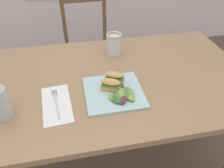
% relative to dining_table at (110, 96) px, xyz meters
% --- Properties ---
extents(dining_table, '(1.41, 0.81, 0.74)m').
position_rel_dining_table_xyz_m(dining_table, '(0.00, 0.00, 0.00)').
color(dining_table, '#997551').
rests_on(dining_table, ground).
extents(chair_wooden_far, '(0.41, 0.41, 0.87)m').
position_rel_dining_table_xyz_m(chair_wooden_far, '(-0.03, 0.80, -0.17)').
color(chair_wooden_far, brown).
rests_on(chair_wooden_far, ground).
extents(plate_lunch, '(0.26, 0.26, 0.01)m').
position_rel_dining_table_xyz_m(plate_lunch, '(-0.00, -0.11, 0.13)').
color(plate_lunch, silver).
rests_on(plate_lunch, dining_table).
extents(sandwich_half_front, '(0.10, 0.08, 0.06)m').
position_rel_dining_table_xyz_m(sandwich_half_front, '(-0.01, -0.10, 0.16)').
color(sandwich_half_front, tan).
rests_on(sandwich_half_front, plate_lunch).
extents(sandwich_half_back, '(0.10, 0.08, 0.06)m').
position_rel_dining_table_xyz_m(sandwich_half_back, '(0.01, -0.05, 0.16)').
color(sandwich_half_back, tan).
rests_on(sandwich_half_back, plate_lunch).
extents(salad_mixed_greens, '(0.13, 0.14, 0.03)m').
position_rel_dining_table_xyz_m(salad_mixed_greens, '(0.03, -0.16, 0.14)').
color(salad_mixed_greens, '#6B9E47').
rests_on(salad_mixed_greens, plate_lunch).
extents(napkin_folded, '(0.14, 0.25, 0.00)m').
position_rel_dining_table_xyz_m(napkin_folded, '(-0.26, -0.14, 0.12)').
color(napkin_folded, white).
rests_on(napkin_folded, dining_table).
extents(fork_on_napkin, '(0.04, 0.19, 0.00)m').
position_rel_dining_table_xyz_m(fork_on_napkin, '(-0.26, -0.12, 0.13)').
color(fork_on_napkin, silver).
rests_on(fork_on_napkin, napkin_folded).
extents(bottle_cold_brew, '(0.07, 0.07, 0.19)m').
position_rel_dining_table_xyz_m(bottle_cold_brew, '(-0.47, -0.16, 0.19)').
color(bottle_cold_brew, '#472819').
rests_on(bottle_cold_brew, dining_table).
extents(mason_jar_iced_tea, '(0.09, 0.09, 0.12)m').
position_rel_dining_table_xyz_m(mason_jar_iced_tea, '(0.07, 0.23, 0.18)').
color(mason_jar_iced_tea, gold).
rests_on(mason_jar_iced_tea, dining_table).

